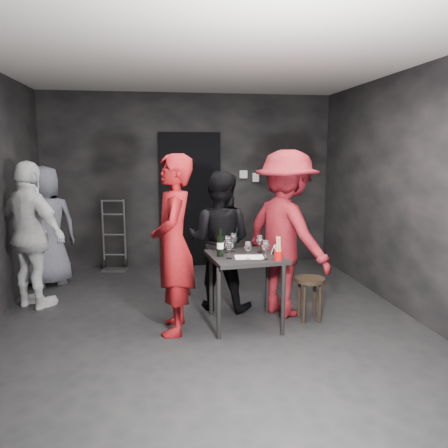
{
  "coord_description": "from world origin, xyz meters",
  "views": [
    {
      "loc": [
        -0.46,
        -4.42,
        1.79
      ],
      "look_at": [
        0.22,
        0.25,
        1.02
      ],
      "focal_mm": 35.0,
      "sensor_mm": 36.0,
      "label": 1
    }
  ],
  "objects": [
    {
      "name": "wall_front",
      "position": [
        0.0,
        -2.5,
        1.35
      ],
      "size": [
        4.5,
        0.04,
        2.7
      ],
      "primitive_type": "cube",
      "color": "black",
      "rests_on": "ground"
    },
    {
      "name": "wall_back",
      "position": [
        0.0,
        2.5,
        1.35
      ],
      "size": [
        4.5,
        0.04,
        2.7
      ],
      "primitive_type": "cube",
      "color": "black",
      "rests_on": "ground"
    },
    {
      "name": "reserved_card",
      "position": [
        0.69,
        -0.08,
        0.79
      ],
      "size": [
        0.11,
        0.13,
        0.09
      ],
      "primitive_type": null,
      "rotation": [
        0.0,
        0.0,
        -0.39
      ],
      "color": "white",
      "rests_on": "tasting_table"
    },
    {
      "name": "wine_glass_d",
      "position": [
        0.38,
        -0.29,
        0.85
      ],
      "size": [
        0.08,
        0.08,
        0.19
      ],
      "primitive_type": null,
      "rotation": [
        0.0,
        0.0,
        -0.15
      ],
      "color": "white",
      "rests_on": "tasting_table"
    },
    {
      "name": "server_red",
      "position": [
        -0.35,
        -0.17,
        1.06
      ],
      "size": [
        0.55,
        0.8,
        2.12
      ],
      "primitive_type": "imported",
      "rotation": [
        0.0,
        0.0,
        -1.63
      ],
      "color": "maroon",
      "rests_on": "floor"
    },
    {
      "name": "bystander_cream",
      "position": [
        -1.94,
        0.75,
        0.97
      ],
      "size": [
        1.24,
        1.1,
        1.94
      ],
      "primitive_type": "imported",
      "rotation": [
        0.0,
        0.0,
        2.52
      ],
      "color": "silver",
      "rests_on": "floor"
    },
    {
      "name": "floor",
      "position": [
        0.0,
        0.0,
        0.0
      ],
      "size": [
        4.5,
        5.0,
        0.02
      ],
      "primitive_type": "cube",
      "color": "black",
      "rests_on": "ground"
    },
    {
      "name": "ceiling",
      "position": [
        0.0,
        0.0,
        2.7
      ],
      "size": [
        4.5,
        5.0,
        0.02
      ],
      "primitive_type": "cube",
      "color": "silver",
      "rests_on": "ground"
    },
    {
      "name": "wine_glass_e",
      "position": [
        0.55,
        -0.32,
        0.85
      ],
      "size": [
        0.09,
        0.09,
        0.21
      ],
      "primitive_type": null,
      "rotation": [
        0.0,
        0.0,
        0.15
      ],
      "color": "white",
      "rests_on": "tasting_table"
    },
    {
      "name": "wallbox_upper",
      "position": [
        0.85,
        2.45,
        1.45
      ],
      "size": [
        0.12,
        0.06,
        0.12
      ],
      "primitive_type": "cube",
      "color": "#B7B7B2",
      "rests_on": "wall_back"
    },
    {
      "name": "tasting_table",
      "position": [
        0.39,
        -0.12,
        0.65
      ],
      "size": [
        0.72,
        0.72,
        0.75
      ],
      "rotation": [
        0.0,
        0.0,
        0.12
      ],
      "color": "black",
      "rests_on": "floor"
    },
    {
      "name": "woman_black",
      "position": [
        0.19,
        0.44,
        0.84
      ],
      "size": [
        0.93,
        0.74,
        1.68
      ],
      "primitive_type": "imported",
      "rotation": [
        0.0,
        0.0,
        2.73
      ],
      "color": "black",
      "rests_on": "floor"
    },
    {
      "name": "wine_glass_b",
      "position": [
        0.22,
        0.01,
        0.85
      ],
      "size": [
        0.09,
        0.09,
        0.2
      ],
      "primitive_type": null,
      "rotation": [
        0.0,
        0.0,
        0.16
      ],
      "color": "white",
      "rests_on": "tasting_table"
    },
    {
      "name": "wine_glass_a",
      "position": [
        0.2,
        -0.25,
        0.85
      ],
      "size": [
        0.1,
        0.1,
        0.21
      ],
      "primitive_type": null,
      "rotation": [
        0.0,
        0.0,
        0.24
      ],
      "color": "white",
      "rests_on": "tasting_table"
    },
    {
      "name": "wall_right",
      "position": [
        2.25,
        0.0,
        1.35
      ],
      "size": [
        0.04,
        5.0,
        2.7
      ],
      "primitive_type": "cube",
      "color": "black",
      "rests_on": "ground"
    },
    {
      "name": "bystander_grey",
      "position": [
        -2.0,
        1.64,
        0.88
      ],
      "size": [
        0.98,
        0.82,
        1.77
      ],
      "primitive_type": "imported",
      "rotation": [
        0.0,
        0.0,
        3.63
      ],
      "color": "#51535E",
      "rests_on": "floor"
    },
    {
      "name": "wine_glass_f",
      "position": [
        0.56,
        -0.02,
        0.85
      ],
      "size": [
        0.1,
        0.1,
        0.2
      ],
      "primitive_type": null,
      "rotation": [
        0.0,
        0.0,
        0.39
      ],
      "color": "white",
      "rests_on": "tasting_table"
    },
    {
      "name": "wine_bottle",
      "position": [
        0.13,
        -0.13,
        0.86
      ],
      "size": [
        0.07,
        0.07,
        0.29
      ],
      "rotation": [
        0.0,
        0.0,
        0.04
      ],
      "color": "black",
      "rests_on": "tasting_table"
    },
    {
      "name": "stool",
      "position": [
        1.1,
        -0.1,
        0.37
      ],
      "size": [
        0.32,
        0.32,
        0.47
      ],
      "rotation": [
        0.0,
        0.0,
        0.04
      ],
      "color": "black",
      "rests_on": "floor"
    },
    {
      "name": "hand_truck",
      "position": [
        -1.19,
        2.33,
        0.2
      ],
      "size": [
        0.37,
        0.32,
        1.08
      ],
      "rotation": [
        0.0,
        0.0,
        -0.17
      ],
      "color": "#B2B2B7",
      "rests_on": "floor"
    },
    {
      "name": "wallbox_lower",
      "position": [
        1.05,
        2.45,
        1.4
      ],
      "size": [
        0.1,
        0.06,
        0.14
      ],
      "primitive_type": "cube",
      "color": "#B7B7B2",
      "rests_on": "wall_back"
    },
    {
      "name": "wine_glass_c",
      "position": [
        0.29,
        0.06,
        0.86
      ],
      "size": [
        0.1,
        0.1,
        0.22
      ],
      "primitive_type": null,
      "rotation": [
        0.0,
        0.0,
        0.24
      ],
      "color": "white",
      "rests_on": "tasting_table"
    },
    {
      "name": "doorway",
      "position": [
        0.0,
        2.44,
        1.05
      ],
      "size": [
        0.95,
        0.1,
        2.1
      ],
      "primitive_type": "cube",
      "color": "black",
      "rests_on": "ground"
    },
    {
      "name": "tasting_mat",
      "position": [
        0.41,
        -0.22,
        0.75
      ],
      "size": [
        0.31,
        0.22,
        0.0
      ],
      "primitive_type": "cube",
      "rotation": [
        0.0,
        0.0,
        -0.11
      ],
      "color": "white",
      "rests_on": "tasting_table"
    },
    {
      "name": "man_maroon",
      "position": [
        0.89,
        0.14,
        1.11
      ],
      "size": [
        1.26,
        1.58,
        2.22
      ],
      "primitive_type": "imported",
      "rotation": [
        0.0,
        0.0,
        2.06
      ],
      "color": "maroon",
      "rests_on": "floor"
    },
    {
      "name": "breadstick_cup",
      "position": [
        0.67,
        -0.37,
        0.86
      ],
      "size": [
        0.08,
        0.08,
        0.25
      ],
      "rotation": [
        0.0,
        0.0,
        -0.41
      ],
      "color": "#B60809",
      "rests_on": "tasting_table"
    }
  ]
}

